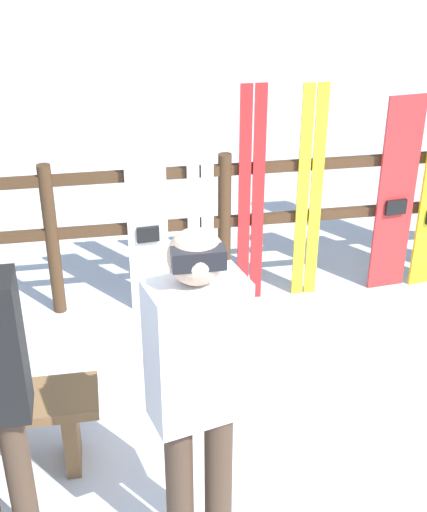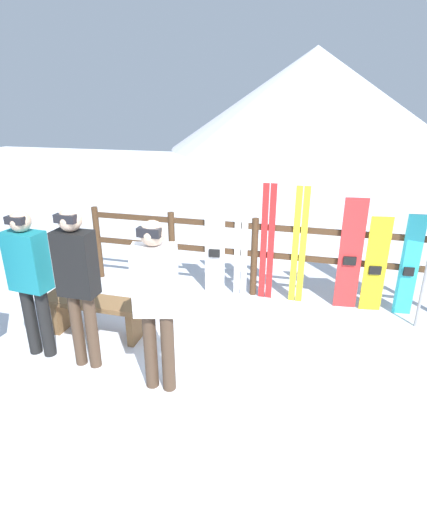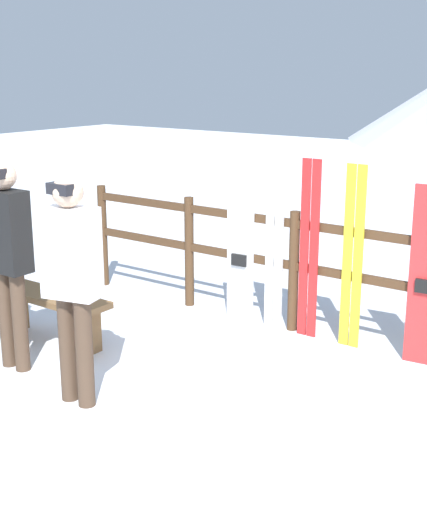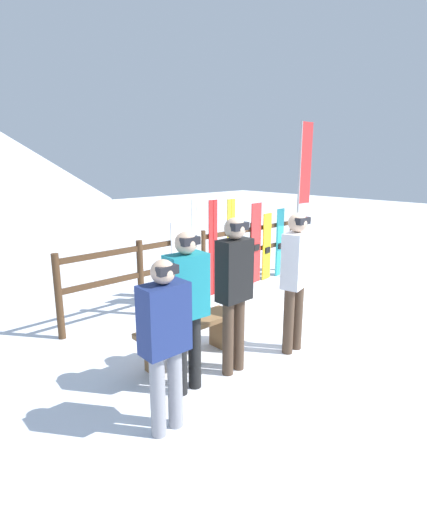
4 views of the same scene
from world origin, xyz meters
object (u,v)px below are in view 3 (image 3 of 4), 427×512
Objects in this scene: person_black at (8,249)px; ski_pair_yellow at (353,258)px; ski_pair_white at (274,242)px; bench at (48,306)px; person_white at (72,273)px; snowboard_red at (427,277)px; snowboard_white at (240,253)px; ski_pair_red at (309,250)px.

person_black is 3.05m from ski_pair_yellow.
ski_pair_white is (1.29, 2.17, -0.19)m from person_black.
bench is 0.77× the size of ski_pair_white.
ski_pair_yellow is (2.34, 1.61, 0.50)m from bench.
person_white is at bearing -8.94° from person_black.
ski_pair_yellow reaches higher than snowboard_red.
ski_pair_red is (0.78, 0.00, 0.15)m from snowboard_white.
ski_pair_red is 1.08× the size of snowboard_red.
snowboard_red is at bearing 0.00° from snowboard_white.
person_black is at bearing -120.77° from ski_pair_white.
person_white is 2.36m from ski_pair_white.
bench is 0.95× the size of snowboard_white.
ski_pair_yellow is (0.84, 0.00, -0.03)m from ski_pair_white.
person_black reaches higher than ski_pair_white.
ski_pair_white is at bearing 180.00° from ski_pair_yellow.
person_white is 3.01m from snowboard_red.
snowboard_white is at bearing -180.00° from snowboard_red.
person_black is 1.04× the size of ski_pair_red.
ski_pair_white is 0.39m from ski_pair_red.
person_black is at bearing -134.42° from ski_pair_yellow.
person_black is 0.94m from person_white.
person_black is 1.01× the size of person_white.
ski_pair_white reaches higher than ski_pair_yellow.
ski_pair_white is 1.02× the size of ski_pair_red.
bench is 3.46m from snowboard_red.
snowboard_white is at bearing 55.49° from bench.
person_black is 2.54m from ski_pair_white.
ski_pair_red is 1.01× the size of ski_pair_yellow.
person_black is at bearing -112.42° from snowboard_white.
person_white is 2.45m from ski_pair_red.
ski_pair_white is (1.50, 1.61, 0.52)m from bench.
snowboard_red is (2.83, 2.17, -0.28)m from person_black.
ski_pair_red reaches higher than snowboard_white.
snowboard_white is (0.90, 2.17, -0.36)m from person_black.
snowboard_red is at bearing 50.67° from person_white.
person_white is 2.34m from snowboard_white.
person_black reaches higher than ski_pair_red.
ski_pair_yellow is at bearing 45.58° from person_black.
bench is 2.26m from ski_pair_white.
person_black is 1.13× the size of snowboard_red.
snowboard_red is (1.54, -0.00, -0.09)m from ski_pair_white.
bench is 0.75× the size of person_black.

